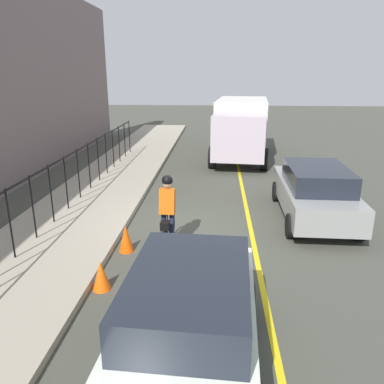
# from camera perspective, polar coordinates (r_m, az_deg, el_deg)

# --- Properties ---
(ground_plane) EXTENTS (80.00, 80.00, 0.00)m
(ground_plane) POSITION_cam_1_polar(r_m,az_deg,el_deg) (10.53, -0.03, -5.52)
(ground_plane) COLOR #44463C
(lane_line_centre) EXTENTS (36.00, 0.12, 0.01)m
(lane_line_centre) POSITION_cam_1_polar(r_m,az_deg,el_deg) (10.55, 8.72, -5.67)
(lane_line_centre) COLOR yellow
(lane_line_centre) RESTS_ON ground
(sidewalk) EXTENTS (40.00, 3.20, 0.15)m
(sidewalk) POSITION_cam_1_polar(r_m,az_deg,el_deg) (11.23, -17.67, -4.47)
(sidewalk) COLOR #A39A87
(sidewalk) RESTS_ON ground
(iron_fence) EXTENTS (17.12, 0.04, 1.60)m
(iron_fence) POSITION_cam_1_polar(r_m,az_deg,el_deg) (11.91, -18.28, 2.61)
(iron_fence) COLOR black
(iron_fence) RESTS_ON sidewalk
(cyclist_lead) EXTENTS (1.71, 0.37, 1.83)m
(cyclist_lead) POSITION_cam_1_polar(r_m,az_deg,el_deg) (9.13, -3.62, -3.08)
(cyclist_lead) COLOR black
(cyclist_lead) RESTS_ON ground
(patrol_sedan) EXTENTS (4.43, 1.99, 1.58)m
(patrol_sedan) POSITION_cam_1_polar(r_m,az_deg,el_deg) (11.56, 17.68, 0.09)
(patrol_sedan) COLOR gray
(patrol_sedan) RESTS_ON ground
(parked_sedan_rear) EXTENTS (4.49, 2.11, 1.58)m
(parked_sedan_rear) POSITION_cam_1_polar(r_m,az_deg,el_deg) (5.48, -0.63, -19.36)
(parked_sedan_rear) COLOR white
(parked_sedan_rear) RESTS_ON ground
(box_truck_background) EXTENTS (6.90, 3.03, 2.78)m
(box_truck_background) POSITION_cam_1_polar(r_m,az_deg,el_deg) (19.23, 7.28, 9.66)
(box_truck_background) COLOR silver
(box_truck_background) RESTS_ON ground
(traffic_cone_near) EXTENTS (0.36, 0.36, 0.60)m
(traffic_cone_near) POSITION_cam_1_polar(r_m,az_deg,el_deg) (7.89, -13.31, -11.91)
(traffic_cone_near) COLOR #FD5D0F
(traffic_cone_near) RESTS_ON ground
(traffic_cone_far) EXTENTS (0.36, 0.36, 0.66)m
(traffic_cone_far) POSITION_cam_1_polar(r_m,az_deg,el_deg) (9.31, -9.76, -6.76)
(traffic_cone_far) COLOR #FC520B
(traffic_cone_far) RESTS_ON ground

